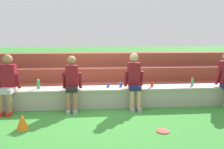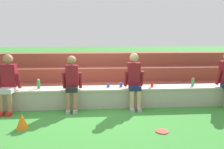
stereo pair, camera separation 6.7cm
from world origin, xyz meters
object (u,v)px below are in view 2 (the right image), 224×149
object	(u,v)px
water_bottle_center_gap	(152,83)
plastic_cup_left_end	(108,85)
frisbee	(162,131)
sports_cone	(22,121)
water_bottle_mid_left	(39,84)
water_bottle_near_right	(193,82)
plastic_cup_right_end	(121,85)
person_far_left	(8,81)
person_left_of_center	(72,82)
person_center	(134,79)

from	to	relation	value
water_bottle_center_gap	plastic_cup_left_end	world-z (taller)	water_bottle_center_gap
frisbee	sports_cone	distance (m)	2.79
water_bottle_mid_left	water_bottle_near_right	distance (m)	4.11
plastic_cup_right_end	person_far_left	bearing A→B (deg)	-174.56
water_bottle_near_right	frisbee	distance (m)	2.32
person_left_of_center	plastic_cup_right_end	size ratio (longest dim) A/B	11.30
water_bottle_mid_left	water_bottle_near_right	size ratio (longest dim) A/B	1.12
water_bottle_mid_left	frisbee	size ratio (longest dim) A/B	1.01
plastic_cup_right_end	plastic_cup_left_end	xyz separation A→B (m)	(-0.34, 0.01, -0.01)
person_far_left	plastic_cup_left_end	bearing A→B (deg)	6.35
person_left_of_center	frisbee	size ratio (longest dim) A/B	5.64
water_bottle_near_right	water_bottle_center_gap	size ratio (longest dim) A/B	1.06
person_center	water_bottle_near_right	world-z (taller)	person_center
person_left_of_center	plastic_cup_right_end	bearing A→B (deg)	13.44
person_far_left	sports_cone	xyz separation A→B (m)	(0.64, -1.11, -0.60)
water_bottle_near_right	sports_cone	bearing A→B (deg)	-161.40
water_bottle_center_gap	plastic_cup_left_end	bearing A→B (deg)	176.84
water_bottle_near_right	water_bottle_mid_left	bearing A→B (deg)	-179.71
person_center	water_bottle_mid_left	bearing A→B (deg)	174.09
water_bottle_near_right	plastic_cup_right_end	bearing A→B (deg)	-179.47
water_bottle_mid_left	water_bottle_center_gap	distance (m)	2.96
person_far_left	plastic_cup_left_end	size ratio (longest dim) A/B	13.27
person_far_left	water_bottle_mid_left	world-z (taller)	person_far_left
water_bottle_center_gap	plastic_cup_left_end	xyz separation A→B (m)	(-1.17, 0.06, -0.04)
person_left_of_center	plastic_cup_left_end	world-z (taller)	person_left_of_center
person_far_left	water_bottle_center_gap	xyz separation A→B (m)	(3.62, 0.21, -0.15)
person_far_left	plastic_cup_left_end	world-z (taller)	person_far_left
water_bottle_near_right	plastic_cup_right_end	size ratio (longest dim) A/B	1.81
water_bottle_center_gap	plastic_cup_right_end	size ratio (longest dim) A/B	1.70
person_center	water_bottle_center_gap	world-z (taller)	person_center
plastic_cup_left_end	frisbee	bearing A→B (deg)	-61.84
person_center	water_bottle_mid_left	size ratio (longest dim) A/B	5.79
water_bottle_center_gap	sports_cone	world-z (taller)	water_bottle_center_gap
person_left_of_center	water_bottle_near_right	bearing A→B (deg)	5.61
person_far_left	frisbee	distance (m)	3.78
person_center	water_bottle_center_gap	bearing A→B (deg)	20.90
water_bottle_center_gap	sports_cone	size ratio (longest dim) A/B	0.67
plastic_cup_right_end	plastic_cup_left_end	size ratio (longest dim) A/B	1.14
person_far_left	water_bottle_center_gap	bearing A→B (deg)	3.29
sports_cone	plastic_cup_left_end	bearing A→B (deg)	37.25
plastic_cup_right_end	person_left_of_center	bearing A→B (deg)	-166.56
person_left_of_center	person_center	xyz separation A→B (m)	(1.56, 0.04, 0.03)
frisbee	water_bottle_mid_left	bearing A→B (deg)	147.42
plastic_cup_left_end	sports_cone	distance (m)	2.31
person_far_left	plastic_cup_right_end	world-z (taller)	person_far_left
water_bottle_center_gap	person_far_left	bearing A→B (deg)	-176.71
water_bottle_mid_left	plastic_cup_right_end	size ratio (longest dim) A/B	2.02
plastic_cup_left_end	water_bottle_mid_left	bearing A→B (deg)	-179.68
person_center	plastic_cup_right_end	world-z (taller)	person_center
person_left_of_center	person_center	size ratio (longest dim) A/B	0.96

